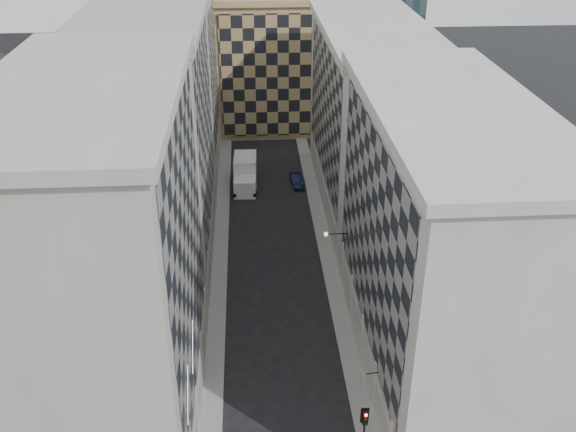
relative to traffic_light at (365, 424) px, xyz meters
name	(u,v)px	position (x,y,z in m)	size (l,w,h in m)	color
sidewalk_west	(220,261)	(-9.80, 24.33, -3.12)	(1.50, 100.00, 0.15)	gray
sidewalk_east	(328,257)	(0.70, 24.33, -3.12)	(1.50, 100.00, 0.15)	gray
bldg_left_a	(110,270)	(-15.43, 5.33, 8.63)	(10.80, 22.80, 23.70)	#9D998D
bldg_left_b	(153,142)	(-15.43, 27.33, 8.13)	(10.80, 22.80, 22.70)	gray
bldg_left_c	(175,78)	(-15.43, 49.33, 7.63)	(10.80, 22.80, 21.70)	#9D998D
bldg_right_a	(437,245)	(6.33, 9.33, 7.12)	(10.80, 26.80, 20.70)	#ACA89D
bldg_right_b	(369,118)	(6.34, 36.33, 6.65)	(10.80, 28.80, 19.70)	#ACA89D
tan_block	(275,60)	(-2.55, 62.22, 6.24)	(16.80, 14.80, 18.80)	tan
flagpoles_left	(190,369)	(-10.45, 0.33, 4.80)	(0.10, 6.33, 2.33)	gray
bracket_lamp	(328,234)	(-0.17, 18.33, 3.00)	(1.98, 0.36, 0.36)	black
traffic_light	(365,424)	(0.00, 0.00, 0.00)	(0.54, 0.45, 4.25)	black
box_truck	(245,174)	(-7.19, 40.83, -1.66)	(2.84, 6.53, 3.54)	white
dark_car	(297,180)	(-1.05, 40.76, -2.58)	(1.30, 3.72, 1.23)	#0F1837
shop_sign	(363,378)	(0.41, 3.40, 0.64)	(1.22, 0.75, 0.83)	black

